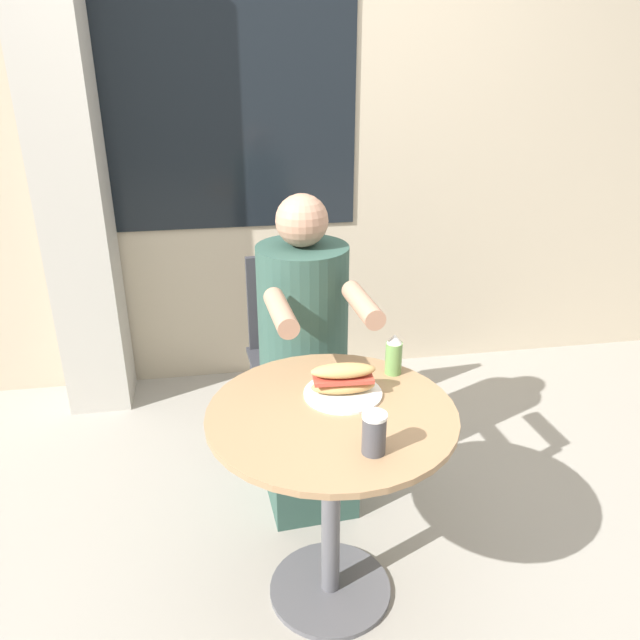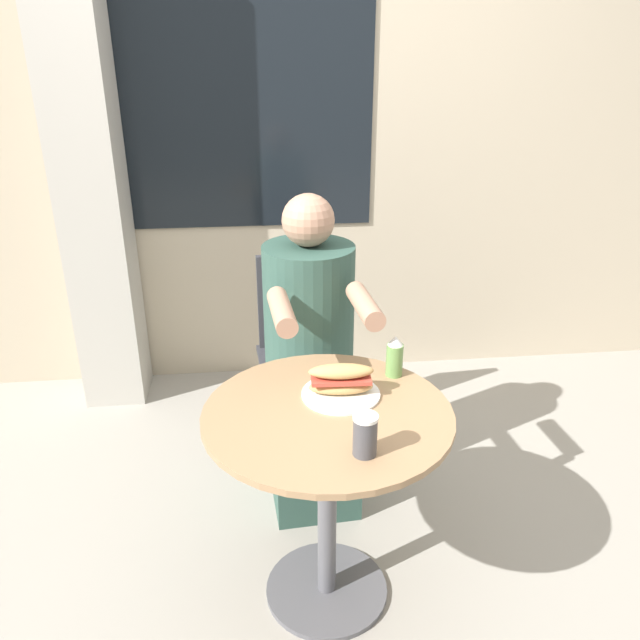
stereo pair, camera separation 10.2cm
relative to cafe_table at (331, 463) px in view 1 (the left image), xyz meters
name	(u,v)px [view 1 (the left image)]	position (x,y,z in m)	size (l,w,h in m)	color
ground_plane	(330,590)	(0.00, 0.00, -0.52)	(8.00, 8.00, 0.00)	gray
storefront_wall	(270,108)	(0.00, 1.63, 0.88)	(8.00, 0.09, 2.80)	#B7A88E
lattice_pillar	(68,163)	(-0.93, 1.42, 0.68)	(0.29, 0.29, 2.40)	#B2ADA3
cafe_table	(331,463)	(0.00, 0.00, 0.00)	(0.74, 0.74, 0.70)	#997551
diner_chair	(292,337)	(-0.01, 0.90, 0.00)	(0.41, 0.41, 0.87)	#333338
seated_diner	(305,374)	(0.00, 0.55, 0.01)	(0.37, 0.62, 1.21)	#2D4C42
sandwich_on_plate	(343,382)	(0.05, 0.09, 0.23)	(0.24, 0.24, 0.10)	white
drink_cup	(374,433)	(0.07, -0.21, 0.24)	(0.07, 0.07, 0.12)	#424247
condiment_bottle	(394,354)	(0.24, 0.19, 0.25)	(0.05, 0.05, 0.14)	#66934C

